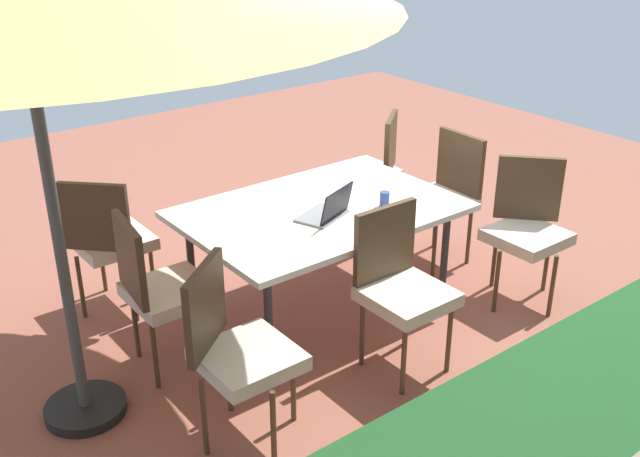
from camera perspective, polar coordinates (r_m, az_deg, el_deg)
ground_plane at (r=5.17m, az=0.00°, el=-6.05°), size 10.00×10.00×0.02m
dining_table at (r=4.85m, az=0.00°, el=1.06°), size 1.74×1.20×0.74m
chair_southwest at (r=6.11m, az=3.93°, el=4.76°), size 0.58×0.58×0.98m
chair_west at (r=5.65m, az=9.40°, el=2.75°), size 0.47×0.46×0.98m
chair_southeast at (r=5.06m, az=-15.82°, el=-0.58°), size 0.59×0.59×0.98m
chair_east at (r=4.39m, az=-12.14°, el=-4.24°), size 0.49×0.48×0.98m
chair_north at (r=4.35m, az=6.15°, el=-4.12°), size 0.46×0.46×0.98m
chair_northeast at (r=3.79m, az=-6.44°, el=-8.88°), size 0.58×0.58×0.98m
chair_northwest at (r=5.23m, az=15.48°, el=0.31°), size 0.59×0.59×0.98m
laptop at (r=4.66m, az=0.54°, el=1.32°), size 0.39×0.34×0.21m
cup at (r=4.85m, az=4.93°, el=2.24°), size 0.06×0.06×0.10m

